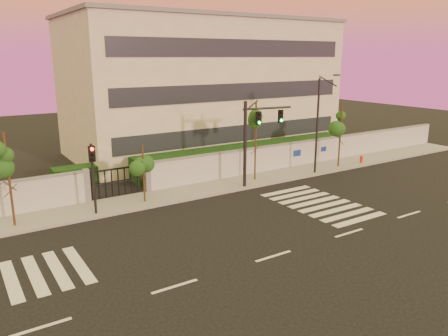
# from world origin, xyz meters

# --- Properties ---
(ground) EXTENTS (120.00, 120.00, 0.00)m
(ground) POSITION_xyz_m (0.00, 0.00, 0.00)
(ground) COLOR black
(ground) RESTS_ON ground
(sidewalk) EXTENTS (60.00, 3.00, 0.15)m
(sidewalk) POSITION_xyz_m (0.00, 10.50, 0.07)
(sidewalk) COLOR gray
(sidewalk) RESTS_ON ground
(perimeter_wall) EXTENTS (60.00, 0.36, 2.20)m
(perimeter_wall) POSITION_xyz_m (0.10, 12.00, 1.07)
(perimeter_wall) COLOR #AAACB1
(perimeter_wall) RESTS_ON ground
(hedge_row) EXTENTS (41.00, 4.25, 1.80)m
(hedge_row) POSITION_xyz_m (1.17, 14.74, 0.82)
(hedge_row) COLOR black
(hedge_row) RESTS_ON ground
(institutional_building) EXTENTS (24.40, 12.40, 12.25)m
(institutional_building) POSITION_xyz_m (9.00, 21.99, 6.16)
(institutional_building) COLOR beige
(institutional_building) RESTS_ON ground
(road_markings) EXTENTS (57.00, 7.62, 0.02)m
(road_markings) POSITION_xyz_m (-1.58, 3.76, 0.01)
(road_markings) COLOR silver
(road_markings) RESTS_ON ground
(street_tree_c) EXTENTS (1.57, 1.25, 5.15)m
(street_tree_c) POSITION_xyz_m (-9.39, 10.12, 3.79)
(street_tree_c) COLOR #382314
(street_tree_c) RESTS_ON ground
(street_tree_d) EXTENTS (1.39, 1.10, 3.72)m
(street_tree_d) POSITION_xyz_m (-2.03, 10.07, 2.74)
(street_tree_d) COLOR #382314
(street_tree_d) RESTS_ON ground
(street_tree_e) EXTENTS (1.56, 1.24, 5.83)m
(street_tree_e) POSITION_xyz_m (6.66, 10.38, 4.29)
(street_tree_e) COLOR #382314
(street_tree_e) RESTS_ON ground
(street_tree_f) EXTENTS (1.64, 1.31, 5.31)m
(street_tree_f) POSITION_xyz_m (14.80, 9.92, 3.90)
(street_tree_f) COLOR #382314
(street_tree_f) RESTS_ON ground
(traffic_signal_main) EXTENTS (3.78, 0.75, 5.99)m
(traffic_signal_main) POSITION_xyz_m (5.80, 9.39, 3.79)
(traffic_signal_main) COLOR black
(traffic_signal_main) RESTS_ON ground
(traffic_signal_secondary) EXTENTS (0.33, 0.33, 4.20)m
(traffic_signal_secondary) POSITION_xyz_m (-5.22, 9.58, 2.67)
(traffic_signal_secondary) COLOR black
(traffic_signal_secondary) RESTS_ON ground
(streetlight_east) EXTENTS (0.46, 1.84, 7.65)m
(streetlight_east) POSITION_xyz_m (11.75, 9.32, 4.13)
(streetlight_east) COLOR black
(streetlight_east) RESTS_ON ground
(fire_hydrant) EXTENTS (0.29, 0.29, 0.77)m
(fire_hydrant) POSITION_xyz_m (17.29, 9.67, 0.38)
(fire_hydrant) COLOR red
(fire_hydrant) RESTS_ON ground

